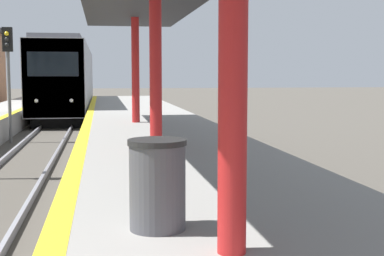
% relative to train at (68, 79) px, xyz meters
% --- Properties ---
extents(train, '(2.83, 21.78, 4.48)m').
position_rel_train_xyz_m(train, '(0.00, 0.00, 0.00)').
color(train, black).
rests_on(train, ground).
extents(signal_far, '(0.36, 0.31, 4.32)m').
position_rel_train_xyz_m(signal_far, '(-1.27, -14.98, 0.75)').
color(signal_far, '#595959').
rests_on(signal_far, ground).
extents(trash_bin, '(0.63, 0.63, 0.97)m').
position_rel_train_xyz_m(trash_bin, '(2.72, -30.32, -0.87)').
color(trash_bin, '#4C4C51').
rests_on(trash_bin, platform_right).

